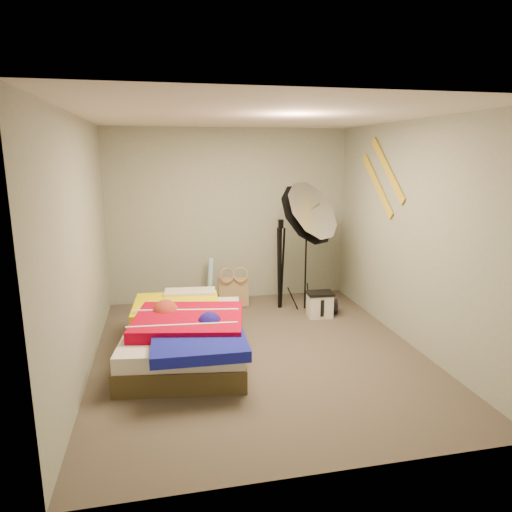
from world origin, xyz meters
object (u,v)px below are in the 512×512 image
object	(u,v)px
duffel_bag	(325,306)
camera_tripod	(280,258)
wrapping_roll	(210,281)
camera_case	(320,305)
tote_bag	(233,292)
bed	(186,334)
photo_umbrella	(306,215)

from	to	relation	value
duffel_bag	camera_tripod	xyz separation A→B (m)	(-0.53, 0.37, 0.62)
wrapping_roll	camera_case	bearing A→B (deg)	-31.75
camera_case	duffel_bag	distance (m)	0.16
tote_bag	wrapping_roll	bearing A→B (deg)	152.23
bed	photo_umbrella	distance (m)	2.25
wrapping_roll	photo_umbrella	world-z (taller)	photo_umbrella
tote_bag	duffel_bag	world-z (taller)	tote_bag
wrapping_roll	bed	distance (m)	1.77
camera_tripod	duffel_bag	bearing A→B (deg)	-35.12
camera_tripod	bed	bearing A→B (deg)	-136.01
tote_bag	duffel_bag	xyz separation A→B (m)	(1.17, -0.57, -0.11)
tote_bag	camera_tripod	size ratio (longest dim) A/B	0.34
camera_case	bed	size ratio (longest dim) A/B	0.16
tote_bag	bed	distance (m)	1.71
tote_bag	bed	world-z (taller)	bed
tote_bag	camera_case	distance (m)	1.26
bed	photo_umbrella	bearing A→B (deg)	32.47
wrapping_roll	bed	world-z (taller)	wrapping_roll
wrapping_roll	camera_case	world-z (taller)	wrapping_roll
duffel_bag	camera_tripod	distance (m)	0.90
tote_bag	photo_umbrella	size ratio (longest dim) A/B	0.23
tote_bag	bed	size ratio (longest dim) A/B	0.21
tote_bag	duffel_bag	size ratio (longest dim) A/B	1.26
duffel_bag	bed	distance (m)	2.16
duffel_bag	bed	world-z (taller)	bed
wrapping_roll	photo_umbrella	bearing A→B (deg)	-28.52
tote_bag	photo_umbrella	distance (m)	1.53
camera_case	photo_umbrella	distance (m)	1.22
tote_bag	bed	bearing A→B (deg)	-114.31
wrapping_roll	camera_case	distance (m)	1.62
bed	tote_bag	bearing A→B (deg)	63.87
wrapping_roll	tote_bag	bearing A→B (deg)	-29.59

